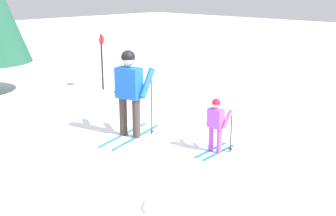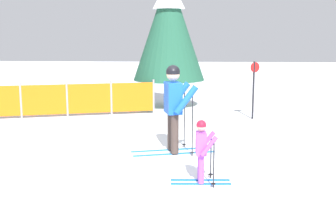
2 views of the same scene
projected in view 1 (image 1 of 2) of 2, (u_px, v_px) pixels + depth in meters
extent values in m
plane|color=white|center=(125.00, 142.00, 8.07)|extent=(60.00, 60.00, 0.00)
cube|color=#1966B2|center=(124.00, 134.00, 8.48)|extent=(1.58, 0.48, 0.02)
cube|color=#1966B2|center=(137.00, 137.00, 8.34)|extent=(1.58, 0.48, 0.02)
cylinder|color=#3F332D|center=(123.00, 116.00, 8.37)|extent=(0.15, 0.15, 0.77)
cylinder|color=#3F332D|center=(136.00, 118.00, 8.23)|extent=(0.15, 0.15, 0.77)
cube|color=blue|center=(129.00, 83.00, 8.11)|extent=(0.39, 0.54, 0.60)
cylinder|color=blue|center=(122.00, 80.00, 8.40)|extent=(0.48, 0.24, 0.56)
cylinder|color=blue|center=(147.00, 83.00, 8.13)|extent=(0.48, 0.24, 0.56)
sphere|color=#D8AD8C|center=(128.00, 60.00, 7.98)|extent=(0.26, 0.26, 0.26)
sphere|color=black|center=(128.00, 57.00, 7.97)|extent=(0.27, 0.27, 0.27)
cylinder|color=black|center=(125.00, 102.00, 8.65)|extent=(0.02, 0.02, 1.20)
cylinder|color=black|center=(126.00, 126.00, 8.80)|extent=(0.07, 0.07, 0.01)
cylinder|color=black|center=(152.00, 106.00, 8.35)|extent=(0.02, 0.02, 1.20)
cylinder|color=black|center=(152.00, 131.00, 8.50)|extent=(0.07, 0.07, 0.01)
cube|color=#1966B2|center=(211.00, 150.00, 7.67)|extent=(0.94, 0.10, 0.02)
cube|color=#1966B2|center=(219.00, 153.00, 7.55)|extent=(0.94, 0.10, 0.02)
cylinder|color=#B24CD8|center=(211.00, 138.00, 7.60)|extent=(0.09, 0.09, 0.44)
cylinder|color=#B24CD8|center=(219.00, 140.00, 7.49)|extent=(0.09, 0.09, 0.44)
cube|color=#B24CD8|center=(216.00, 118.00, 7.44)|extent=(0.17, 0.29, 0.35)
cylinder|color=#B24CD8|center=(211.00, 115.00, 7.62)|extent=(0.27, 0.09, 0.32)
cylinder|color=#B24CD8|center=(227.00, 119.00, 7.41)|extent=(0.27, 0.09, 0.32)
sphere|color=#D8AD8C|center=(216.00, 104.00, 7.36)|extent=(0.15, 0.15, 0.15)
sphere|color=red|center=(216.00, 103.00, 7.36)|extent=(0.16, 0.16, 0.16)
cylinder|color=black|center=(211.00, 129.00, 7.78)|extent=(0.02, 0.02, 0.69)
cylinder|color=black|center=(211.00, 143.00, 7.86)|extent=(0.07, 0.07, 0.01)
cylinder|color=black|center=(231.00, 134.00, 7.51)|extent=(0.02, 0.02, 0.69)
cylinder|color=black|center=(230.00, 149.00, 7.59)|extent=(0.07, 0.07, 0.01)
cylinder|color=black|center=(102.00, 62.00, 11.98)|extent=(0.05, 0.05, 1.59)
cylinder|color=red|center=(101.00, 40.00, 11.83)|extent=(0.26, 0.15, 0.28)
ellipsoid|color=white|center=(169.00, 206.00, 5.73)|extent=(0.80, 0.68, 0.32)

